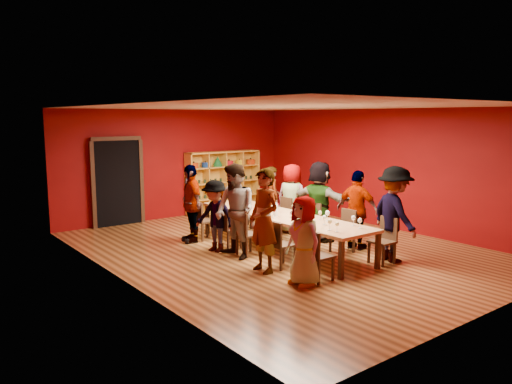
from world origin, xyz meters
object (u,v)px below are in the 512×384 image
at_px(person_left_1, 264,221).
at_px(person_left_3, 215,216).
at_px(person_left_0, 304,241).
at_px(chair_person_right_3, 283,214).
at_px(person_left_2, 235,211).
at_px(chair_person_right_0, 385,238).
at_px(person_left_4, 191,203).
at_px(person_right_3, 292,199).
at_px(chair_person_right_2, 311,220).
at_px(person_right_1, 357,210).
at_px(person_right_2, 319,201).
at_px(chair_person_left_1, 279,242).
at_px(chair_person_left_2, 246,232).
at_px(chair_person_left_0, 316,253).
at_px(tasting_table, 281,217).
at_px(chair_person_left_3, 227,226).
at_px(spittoon_bowl, 297,214).
at_px(chair_person_left_4, 202,218).
at_px(chair_person_right_4, 263,209).
at_px(shelving_unit, 223,179).
at_px(wine_bottle, 245,200).
at_px(person_right_4, 273,197).
at_px(person_right_0, 395,214).
at_px(chair_person_right_1, 345,228).

xyz_separation_m(person_left_1, person_left_3, (0.06, 1.71, -0.19)).
height_order(person_left_0, chair_person_right_3, person_left_0).
xyz_separation_m(person_left_2, chair_person_right_0, (2.07, -2.04, -0.45)).
xyz_separation_m(person_left_4, person_right_3, (2.38, -0.72, -0.04)).
xyz_separation_m(person_left_4, chair_person_right_2, (2.10, -1.68, -0.38)).
distance_m(person_right_1, person_right_2, 1.03).
height_order(chair_person_left_1, chair_person_left_2, same).
height_order(chair_person_left_0, chair_person_right_0, same).
xyz_separation_m(tasting_table, chair_person_left_0, (-0.91, -1.97, -0.20)).
bearing_deg(person_right_3, chair_person_left_1, 116.99).
relative_size(chair_person_left_3, spittoon_bowl, 2.77).
xyz_separation_m(chair_person_left_4, chair_person_right_3, (1.82, -0.72, 0.00)).
height_order(chair_person_right_4, spittoon_bowl, spittoon_bowl).
relative_size(tasting_table, chair_person_left_2, 5.06).
distance_m(person_left_0, chair_person_right_4, 4.32).
bearing_deg(shelving_unit, chair_person_right_3, -98.37).
bearing_deg(wine_bottle, person_left_4, 165.48).
relative_size(chair_person_right_4, wine_bottle, 3.11).
bearing_deg(person_right_2, person_right_4, -8.09).
relative_size(person_left_2, person_right_2, 1.04).
xyz_separation_m(person_left_3, chair_person_left_4, (0.29, 1.02, -0.26)).
relative_size(person_left_3, chair_person_right_4, 1.69).
xyz_separation_m(tasting_table, spittoon_bowl, (0.06, -0.44, 0.13)).
height_order(shelving_unit, chair_person_left_3, shelving_unit).
distance_m(chair_person_right_0, wine_bottle, 3.52).
height_order(person_left_3, chair_person_right_3, person_left_3).
height_order(person_left_3, person_right_3, person_right_3).
bearing_deg(chair_person_right_4, chair_person_left_3, -149.34).
height_order(chair_person_left_3, person_right_3, person_right_3).
height_order(person_left_2, person_right_0, person_left_2).
bearing_deg(chair_person_left_1, chair_person_right_1, 0.80).
bearing_deg(chair_person_right_3, person_left_3, -171.82).
height_order(person_left_0, chair_person_left_2, person_left_0).
relative_size(chair_person_left_1, chair_person_right_4, 1.00).
bearing_deg(person_right_1, chair_person_left_3, 42.32).
xyz_separation_m(chair_person_left_2, chair_person_right_1, (1.82, -1.02, 0.00)).
relative_size(person_left_1, chair_person_left_2, 2.13).
bearing_deg(chair_person_left_3, chair_person_right_3, 9.48).
distance_m(chair_person_left_3, person_left_4, 1.12).
height_order(chair_person_left_1, chair_person_right_1, same).
height_order(person_left_0, person_left_1, person_left_1).
xyz_separation_m(chair_person_right_2, spittoon_bowl, (-0.85, -0.49, 0.33)).
xyz_separation_m(chair_person_right_4, person_right_4, (0.32, -0.00, 0.28)).
relative_size(person_left_1, chair_person_right_2, 2.13).
bearing_deg(chair_person_right_4, person_left_3, -152.95).
bearing_deg(person_right_1, chair_person_right_0, 149.97).
bearing_deg(person_left_0, chair_person_right_2, 135.87).
xyz_separation_m(chair_person_left_2, person_right_0, (2.09, -2.04, 0.43)).
xyz_separation_m(person_left_3, person_right_3, (2.39, 0.30, 0.09)).
bearing_deg(chair_person_left_0, chair_person_left_3, 90.00).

